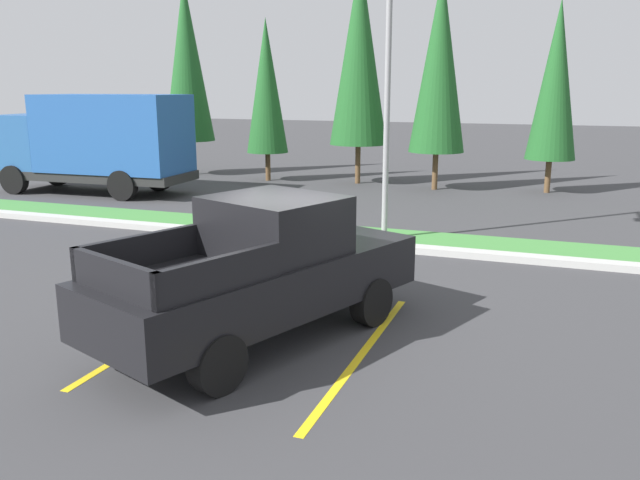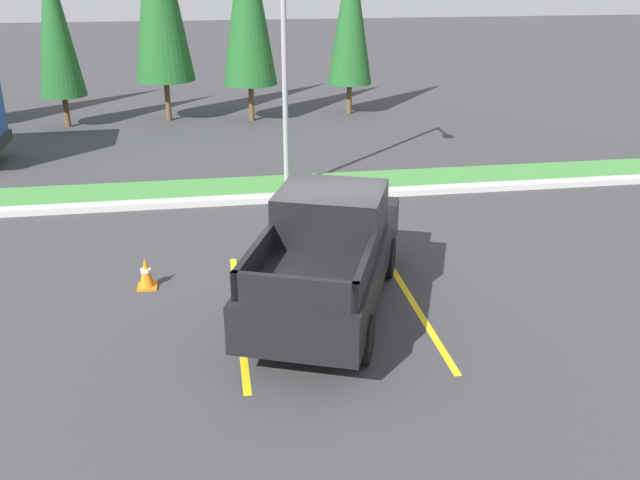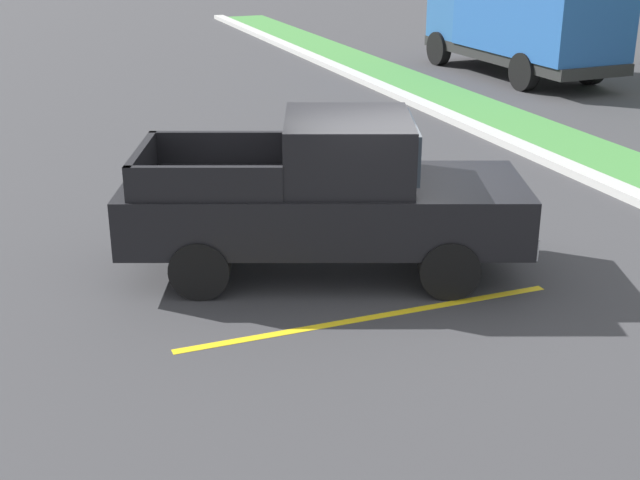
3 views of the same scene
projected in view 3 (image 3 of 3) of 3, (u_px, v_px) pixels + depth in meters
The scene contains 6 objects.
ground_plane at pixel (390, 265), 11.81m from camera, with size 120.00×120.00×0.00m, color #38383A.
parking_line_near at pixel (287, 232), 12.99m from camera, with size 0.12×4.80×0.01m, color yellow.
parking_line_far at pixel (371, 317), 10.29m from camera, with size 0.12×4.80×0.01m, color yellow.
pickup_truck_main at pixel (328, 197), 11.27m from camera, with size 3.64×5.55×2.10m.
cargo_truck_distant at pixel (525, 11), 24.17m from camera, with size 6.88×2.70×3.40m.
traffic_cone at pixel (330, 175), 14.77m from camera, with size 0.36×0.36×0.60m.
Camera 3 is at (9.82, -4.81, 4.58)m, focal length 48.46 mm.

